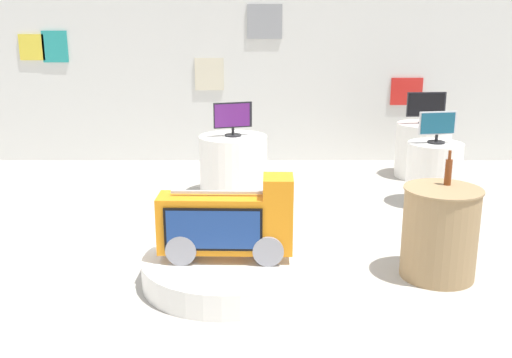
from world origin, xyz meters
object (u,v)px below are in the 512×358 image
(main_display_pedestal, at_px, (225,270))
(display_pedestal_left_rear, at_px, (432,174))
(tv_on_right_rear, at_px, (424,106))
(bottle_on_side_table, at_px, (447,171))
(side_table_round, at_px, (438,232))
(tv_on_center_rear, at_px, (231,118))
(display_pedestal_center_rear, at_px, (232,165))
(tv_on_left_rear, at_px, (436,126))
(display_pedestal_right_rear, at_px, (421,150))
(novelty_firetruck_tv, at_px, (227,225))

(main_display_pedestal, distance_m, display_pedestal_left_rear, 3.28)
(tv_on_right_rear, height_order, bottle_on_side_table, tv_on_right_rear)
(tv_on_right_rear, height_order, side_table_round, tv_on_right_rear)
(main_display_pedestal, bearing_deg, tv_on_center_rear, 90.77)
(display_pedestal_left_rear, xyz_separation_m, side_table_round, (-0.55, -2.09, 0.03))
(tv_on_center_rear, bearing_deg, display_pedestal_center_rear, 72.29)
(main_display_pedestal, xyz_separation_m, tv_on_right_rear, (2.64, 3.54, 0.91))
(tv_on_left_rear, height_order, side_table_round, tv_on_left_rear)
(display_pedestal_right_rear, relative_size, side_table_round, 0.95)
(novelty_firetruck_tv, bearing_deg, tv_on_left_rear, 42.82)
(tv_on_left_rear, height_order, display_pedestal_right_rear, tv_on_left_rear)
(main_display_pedestal, bearing_deg, novelty_firetruck_tv, -18.54)
(bottle_on_side_table, bearing_deg, side_table_round, -120.59)
(main_display_pedestal, xyz_separation_m, tv_on_center_rear, (-0.04, 2.64, 0.89))
(main_display_pedestal, bearing_deg, bottle_on_side_table, 6.82)
(main_display_pedestal, relative_size, side_table_round, 1.78)
(tv_on_center_rear, bearing_deg, main_display_pedestal, -89.23)
(display_pedestal_right_rear, bearing_deg, bottle_on_side_table, -102.24)
(display_pedestal_left_rear, xyz_separation_m, display_pedestal_center_rear, (-2.44, 0.43, 0.00))
(display_pedestal_center_rear, distance_m, tv_on_right_rear, 2.89)
(novelty_firetruck_tv, distance_m, bottle_on_side_table, 1.96)
(tv_on_left_rear, xyz_separation_m, tv_on_center_rear, (-2.44, 0.43, 0.03))
(novelty_firetruck_tv, xyz_separation_m, side_table_round, (1.84, 0.13, -0.11))
(side_table_round, bearing_deg, display_pedestal_right_rear, 77.12)
(display_pedestal_right_rear, relative_size, tv_on_right_rear, 1.39)
(tv_on_left_rear, bearing_deg, display_pedestal_right_rear, 80.13)
(display_pedestal_right_rear, bearing_deg, novelty_firetruck_tv, -126.42)
(novelty_firetruck_tv, bearing_deg, display_pedestal_left_rear, 42.87)
(display_pedestal_center_rear, height_order, tv_on_right_rear, tv_on_right_rear)
(main_display_pedestal, relative_size, display_pedestal_center_rear, 1.66)
(display_pedestal_left_rear, bearing_deg, bottle_on_side_table, -103.82)
(novelty_firetruck_tv, bearing_deg, main_display_pedestal, 161.46)
(main_display_pedestal, bearing_deg, tv_on_right_rear, 53.28)
(tv_on_left_rear, bearing_deg, novelty_firetruck_tv, -137.18)
(main_display_pedestal, height_order, tv_on_right_rear, tv_on_right_rear)
(display_pedestal_center_rear, relative_size, tv_on_right_rear, 1.57)
(bottle_on_side_table, bearing_deg, novelty_firetruck_tv, -172.91)
(novelty_firetruck_tv, distance_m, tv_on_left_rear, 3.29)
(main_display_pedestal, distance_m, side_table_round, 1.89)
(tv_on_left_rear, xyz_separation_m, bottle_on_side_table, (-0.49, -1.98, -0.04))
(side_table_round, xyz_separation_m, bottle_on_side_table, (0.06, 0.11, 0.52))
(tv_on_center_rear, distance_m, tv_on_right_rear, 2.82)
(tv_on_left_rear, relative_size, display_pedestal_right_rear, 0.60)
(novelty_firetruck_tv, relative_size, tv_on_right_rear, 2.07)
(display_pedestal_center_rear, distance_m, side_table_round, 3.15)
(tv_on_left_rear, bearing_deg, side_table_round, -104.78)
(main_display_pedestal, height_order, display_pedestal_center_rear, display_pedestal_center_rear)
(display_pedestal_left_rear, height_order, tv_on_center_rear, tv_on_center_rear)
(novelty_firetruck_tv, height_order, tv_on_center_rear, tv_on_center_rear)
(novelty_firetruck_tv, xyz_separation_m, display_pedestal_right_rear, (2.62, 3.55, -0.14))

